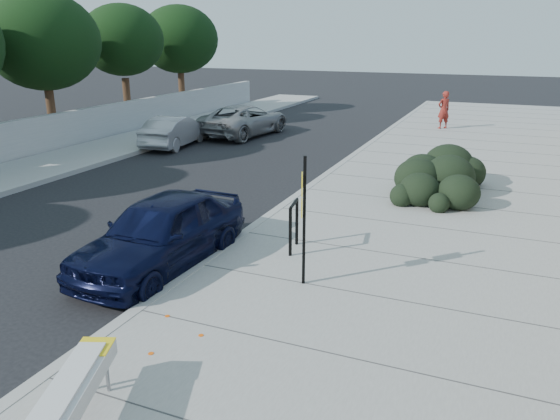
{
  "coord_description": "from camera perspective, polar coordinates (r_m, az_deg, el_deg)",
  "views": [
    {
      "loc": [
        5.3,
        -8.48,
        4.46
      ],
      "look_at": [
        1.13,
        1.39,
        1.0
      ],
      "focal_mm": 35.0,
      "sensor_mm": 36.0,
      "label": 1
    }
  ],
  "objects": [
    {
      "name": "ground",
      "position": [
        10.95,
        -8.37,
        -6.35
      ],
      "size": [
        120.0,
        120.0,
        0.0
      ],
      "primitive_type": "plane",
      "color": "black",
      "rests_on": "ground"
    },
    {
      "name": "sidewalk_near",
      "position": [
        14.18,
        22.93,
        -1.6
      ],
      "size": [
        11.2,
        50.0,
        0.15
      ],
      "primitive_type": "cube",
      "color": "gray",
      "rests_on": "ground"
    },
    {
      "name": "sidewalk_far",
      "position": [
        20.49,
        -24.23,
        3.94
      ],
      "size": [
        3.0,
        50.0,
        0.15
      ],
      "primitive_type": "cube",
      "color": "gray",
      "rests_on": "ground"
    },
    {
      "name": "curb_near",
      "position": [
        15.13,
        1.37,
        1.07
      ],
      "size": [
        0.22,
        50.0,
        0.17
      ],
      "primitive_type": "cube",
      "color": "#9E9E99",
      "rests_on": "ground"
    },
    {
      "name": "curb_far",
      "position": [
        19.43,
        -21.18,
        3.65
      ],
      "size": [
        0.22,
        50.0,
        0.17
      ],
      "primitive_type": "cube",
      "color": "#9E9E99",
      "rests_on": "ground"
    },
    {
      "name": "tree_far_d",
      "position": [
        24.95,
        -23.57,
        15.85
      ],
      "size": [
        4.6,
        4.6,
        6.16
      ],
      "color": "#332114",
      "rests_on": "ground"
    },
    {
      "name": "tree_far_e",
      "position": [
        28.67,
        -16.17,
        16.66
      ],
      "size": [
        4.0,
        4.0,
        5.9
      ],
      "color": "#332114",
      "rests_on": "ground"
    },
    {
      "name": "tree_far_f",
      "position": [
        32.74,
        -10.51,
        17.12
      ],
      "size": [
        4.4,
        4.4,
        6.07
      ],
      "color": "#332114",
      "rests_on": "ground"
    },
    {
      "name": "bench",
      "position": [
        6.78,
        -21.18,
        -17.71
      ],
      "size": [
        1.15,
        2.11,
        0.63
      ],
      "rotation": [
        0.0,
        0.0,
        0.37
      ],
      "color": "gray",
      "rests_on": "sidewalk_near"
    },
    {
      "name": "bike_rack",
      "position": [
        11.26,
        1.44,
        -1.2
      ],
      "size": [
        0.17,
        0.71,
        1.04
      ],
      "rotation": [
        0.0,
        0.0,
        0.17
      ],
      "color": "black",
      "rests_on": "sidewalk_near"
    },
    {
      "name": "sign_post",
      "position": [
        9.51,
        2.46,
        -0.28
      ],
      "size": [
        0.13,
        0.26,
        2.36
      ],
      "rotation": [
        0.0,
        0.0,
        0.36
      ],
      "color": "black",
      "rests_on": "sidewalk_near"
    },
    {
      "name": "hedge",
      "position": [
        15.98,
        16.56,
        3.98
      ],
      "size": [
        2.44,
        3.85,
        1.34
      ],
      "primitive_type": "ellipsoid",
      "rotation": [
        0.0,
        0.0,
        0.19
      ],
      "color": "black",
      "rests_on": "sidewalk_near"
    },
    {
      "name": "sedan_navy",
      "position": [
        11.03,
        -12.31,
        -2.29
      ],
      "size": [
        1.91,
        4.36,
        1.46
      ],
      "primitive_type": "imported",
      "rotation": [
        0.0,
        0.0,
        -0.04
      ],
      "color": "black",
      "rests_on": "ground"
    },
    {
      "name": "wagon_silver",
      "position": [
        23.27,
        -10.95,
        8.1
      ],
      "size": [
        1.77,
        3.98,
        1.27
      ],
      "primitive_type": "imported",
      "rotation": [
        0.0,
        0.0,
        3.26
      ],
      "color": "#9F9FA3",
      "rests_on": "ground"
    },
    {
      "name": "suv_silver",
      "position": [
        25.48,
        -3.75,
        9.36
      ],
      "size": [
        2.91,
        5.29,
        1.4
      ],
      "primitive_type": "imported",
      "rotation": [
        0.0,
        0.0,
        3.02
      ],
      "color": "gray",
      "rests_on": "ground"
    },
    {
      "name": "pedestrian",
      "position": [
        27.52,
        16.74,
        9.99
      ],
      "size": [
        0.76,
        0.75,
        1.77
      ],
      "primitive_type": "imported",
      "rotation": [
        0.0,
        0.0,
        3.88
      ],
      "color": "maroon",
      "rests_on": "sidewalk_near"
    }
  ]
}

